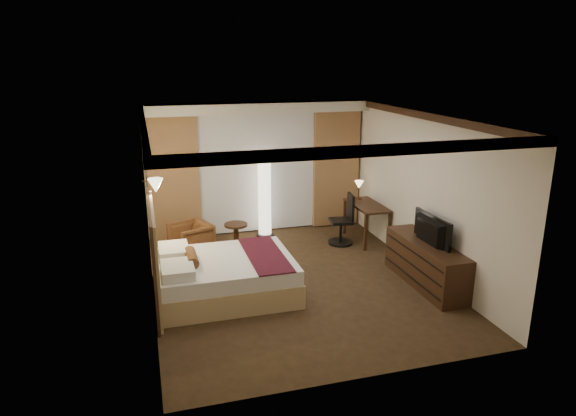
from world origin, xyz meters
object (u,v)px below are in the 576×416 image
object	(u,v)px
floor_lamp	(265,197)
office_chair	(341,219)
television	(427,226)
armchair	(191,238)
dresser	(426,264)
desk	(366,222)
bed	(226,276)
side_table	(236,236)

from	to	relation	value
floor_lamp	office_chair	xyz separation A→B (m)	(1.32, -0.89, -0.32)
floor_lamp	television	bearing A→B (deg)	-57.91
armchair	television	size ratio (longest dim) A/B	0.70
armchair	television	distance (m)	4.23
dresser	desk	bearing A→B (deg)	91.31
floor_lamp	dresser	bearing A→B (deg)	-57.51
bed	armchair	size ratio (longest dim) A/B	3.01
bed	dresser	size ratio (longest dim) A/B	1.12
armchair	office_chair	world-z (taller)	office_chair
office_chair	television	size ratio (longest dim) A/B	1.03
side_table	office_chair	xyz separation A→B (m)	(2.02, -0.33, 0.26)
bed	television	bearing A→B (deg)	-9.31
armchair	desk	xyz separation A→B (m)	(3.46, -0.13, 0.03)
desk	dresser	distance (m)	2.19
dresser	office_chair	bearing A→B (deg)	106.02
side_table	desk	xyz separation A→B (m)	(2.59, -0.28, 0.13)
side_table	armchair	bearing A→B (deg)	-170.33
armchair	desk	distance (m)	3.46
bed	dresser	distance (m)	3.20
bed	armchair	distance (m)	1.85
office_chair	armchair	bearing A→B (deg)	-176.58
dresser	television	size ratio (longest dim) A/B	1.87
armchair	dresser	bearing A→B (deg)	35.76
desk	bed	bearing A→B (deg)	-151.63
dresser	television	world-z (taller)	television
bed	desk	distance (m)	3.53
bed	television	xyz separation A→B (m)	(3.13, -0.51, 0.70)
floor_lamp	office_chair	distance (m)	1.62
television	armchair	bearing A→B (deg)	55.22
side_table	television	size ratio (longest dim) A/B	0.50
side_table	television	world-z (taller)	television
bed	office_chair	size ratio (longest dim) A/B	2.04
floor_lamp	television	world-z (taller)	floor_lamp
desk	office_chair	xyz separation A→B (m)	(-0.56, -0.05, 0.13)
desk	office_chair	distance (m)	0.58
armchair	office_chair	distance (m)	2.90
side_table	dresser	bearing A→B (deg)	-43.15
side_table	office_chair	distance (m)	2.07
bed	office_chair	distance (m)	3.03
bed	floor_lamp	bearing A→B (deg)	64.06
office_chair	floor_lamp	bearing A→B (deg)	152.91
desk	armchair	bearing A→B (deg)	177.81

